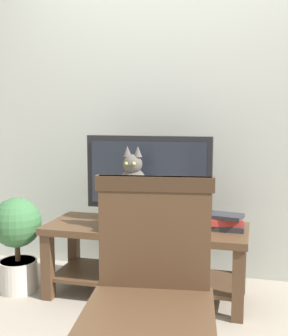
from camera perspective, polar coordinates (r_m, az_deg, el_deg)
back_wall at (r=3.27m, az=4.03°, el=10.48°), size 7.00×0.12×2.80m
tv_stand at (r=2.88m, az=0.25°, el=-10.42°), size 1.32×0.52×0.48m
tv at (r=2.84m, az=0.57°, el=-1.16°), size 0.84×0.20×0.59m
media_box at (r=2.74m, az=-1.26°, el=-7.44°), size 0.37×0.28×0.07m
cat at (r=2.68m, az=-1.33°, el=-3.18°), size 0.21×0.30×0.46m
wooden_chair at (r=1.68m, az=0.94°, el=-15.28°), size 0.53×0.53×0.96m
book_stack at (r=2.77m, az=10.79°, el=-7.02°), size 0.24×0.20×0.10m
potted_plant at (r=3.08m, az=-16.52°, el=-8.86°), size 0.34×0.34×0.65m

